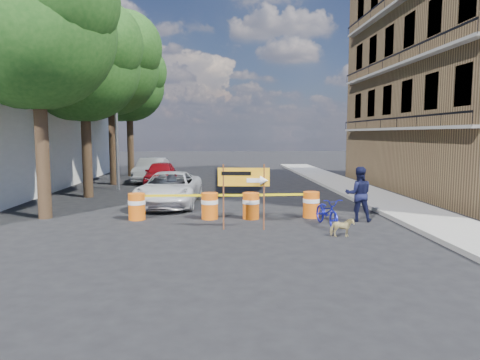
{
  "coord_description": "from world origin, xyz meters",
  "views": [
    {
      "loc": [
        -0.89,
        -12.89,
        2.89
      ],
      "look_at": [
        -0.07,
        1.92,
        1.3
      ],
      "focal_mm": 32.0,
      "sensor_mm": 36.0,
      "label": 1
    }
  ],
  "objects": [
    {
      "name": "tree_mid_b",
      "position": [
        -6.73,
        12.0,
        6.71
      ],
      "size": [
        5.67,
        5.4,
        9.62
      ],
      "color": "#332316",
      "rests_on": "ground"
    },
    {
      "name": "barrel_far_left",
      "position": [
        -3.59,
        1.57,
        0.47
      ],
      "size": [
        0.58,
        0.58,
        0.9
      ],
      "color": "orange",
      "rests_on": "ground"
    },
    {
      "name": "tree_far",
      "position": [
        -6.74,
        17.0,
        6.22
      ],
      "size": [
        5.04,
        4.8,
        8.84
      ],
      "color": "#332316",
      "rests_on": "ground"
    },
    {
      "name": "bicycle",
      "position": [
        2.59,
        0.23,
        0.86
      ],
      "size": [
        0.71,
        0.98,
        1.73
      ],
      "primitive_type": "imported",
      "rotation": [
        0.0,
        0.0,
        0.13
      ],
      "color": "#1417A3",
      "rests_on": "ground"
    },
    {
      "name": "pedestrian",
      "position": [
        3.83,
        0.94,
        0.91
      ],
      "size": [
        0.98,
        0.82,
        1.82
      ],
      "primitive_type": "imported",
      "rotation": [
        0.0,
        0.0,
        2.98
      ],
      "color": "black",
      "rests_on": "ground"
    },
    {
      "name": "detour_sign",
      "position": [
        0.14,
        -0.18,
        1.47
      ],
      "size": [
        1.55,
        0.31,
        2.0
      ],
      "rotation": [
        0.0,
        0.0,
        -0.09
      ],
      "color": "#592D19",
      "rests_on": "ground"
    },
    {
      "name": "ground",
      "position": [
        0.0,
        0.0,
        0.0
      ],
      "size": [
        120.0,
        120.0,
        0.0
      ],
      "primitive_type": "plane",
      "color": "black",
      "rests_on": "ground"
    },
    {
      "name": "apartment_building",
      "position": [
        12.0,
        8.0,
        6.0
      ],
      "size": [
        8.0,
        16.0,
        12.0
      ],
      "primitive_type": "cube",
      "color": "olive",
      "rests_on": "ground"
    },
    {
      "name": "barrel_far_right",
      "position": [
        2.4,
        1.64,
        0.47
      ],
      "size": [
        0.58,
        0.58,
        0.9
      ],
      "color": "orange",
      "rests_on": "ground"
    },
    {
      "name": "barrel_mid_right",
      "position": [
        0.28,
        1.52,
        0.47
      ],
      "size": [
        0.58,
        0.58,
        0.9
      ],
      "color": "orange",
      "rests_on": "ground"
    },
    {
      "name": "tree_mid_a",
      "position": [
        -6.74,
        7.0,
        6.01
      ],
      "size": [
        5.25,
        5.0,
        8.68
      ],
      "color": "#332316",
      "rests_on": "ground"
    },
    {
      "name": "tree_near",
      "position": [
        -6.73,
        2.0,
        6.36
      ],
      "size": [
        5.46,
        5.2,
        9.15
      ],
      "color": "#332316",
      "rests_on": "ground"
    },
    {
      "name": "streetlamp",
      "position": [
        -5.93,
        9.5,
        4.38
      ],
      "size": [
        1.25,
        0.18,
        8.0
      ],
      "color": "gray",
      "rests_on": "ground"
    },
    {
      "name": "dog",
      "position": [
        2.64,
        -1.23,
        0.27
      ],
      "size": [
        0.66,
        0.33,
        0.55
      ],
      "primitive_type": "imported",
      "rotation": [
        0.0,
        0.0,
        1.52
      ],
      "color": "tan",
      "rests_on": "ground"
    },
    {
      "name": "sedan_silver",
      "position": [
        -4.8,
        13.27,
        0.73
      ],
      "size": [
        1.82,
        4.49,
        1.45
      ],
      "primitive_type": "imported",
      "rotation": [
        0.0,
        0.0,
        -0.07
      ],
      "color": "#B5B8BD",
      "rests_on": "ground"
    },
    {
      "name": "sedan_red",
      "position": [
        -4.08,
        11.66,
        0.67
      ],
      "size": [
        1.63,
        3.97,
        1.35
      ],
      "primitive_type": "imported",
      "rotation": [
        0.0,
        0.0,
        0.01
      ],
      "color": "#9D0D16",
      "rests_on": "ground"
    },
    {
      "name": "suv_white",
      "position": [
        -2.8,
        4.56,
        0.68
      ],
      "size": [
        2.55,
        5.01,
        1.35
      ],
      "primitive_type": "imported",
      "rotation": [
        0.0,
        0.0,
        -0.06
      ],
      "color": "silver",
      "rests_on": "ground"
    },
    {
      "name": "sidewalk_east",
      "position": [
        6.2,
        6.0,
        0.07
      ],
      "size": [
        2.4,
        40.0,
        0.15
      ],
      "primitive_type": "cube",
      "color": "gray",
      "rests_on": "ground"
    },
    {
      "name": "barrel_mid_left",
      "position": [
        -1.13,
        1.56,
        0.47
      ],
      "size": [
        0.58,
        0.58,
        0.9
      ],
      "color": "orange",
      "rests_on": "ground"
    }
  ]
}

